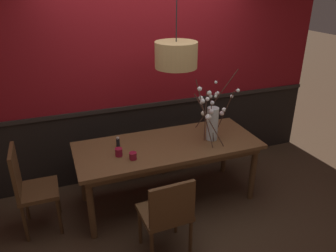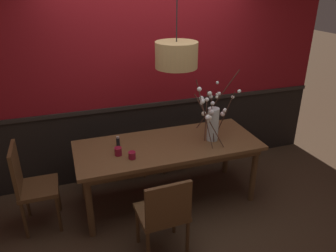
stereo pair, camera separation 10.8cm
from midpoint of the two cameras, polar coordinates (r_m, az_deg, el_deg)
name	(u,v)px [view 2 (the right image)]	position (r m, az deg, el deg)	size (l,w,h in m)	color
ground_plane	(168,199)	(4.11, 0.77, -12.53)	(24.00, 24.00, 0.00)	#422D1E
back_wall	(148,65)	(4.15, -2.75, 10.64)	(4.82, 0.14, 2.99)	black
dining_table	(168,150)	(3.75, 0.83, -4.24)	(2.08, 0.85, 0.76)	brown
chair_far_side_right	(170,131)	(4.59, 1.00, -0.83)	(0.47, 0.44, 0.90)	brown
chair_near_side_left	(164,212)	(3.11, 0.36, -14.80)	(0.47, 0.42, 0.87)	brown
chair_far_side_left	(127,137)	(4.45, -6.51, -1.92)	(0.49, 0.45, 0.90)	brown
chair_head_west_end	(30,183)	(3.69, -22.14, -9.19)	(0.40, 0.42, 0.97)	brown
vase_with_blossoms	(213,121)	(3.74, 8.58, 0.87)	(0.63, 0.62, 0.78)	silver
candle_holder_nearer_center	(118,151)	(3.49, -7.79, -4.39)	(0.08, 0.08, 0.09)	maroon
candle_holder_nearer_edge	(132,155)	(3.41, -5.37, -5.09)	(0.08, 0.08, 0.08)	maroon
condiment_bottle	(118,142)	(3.67, -7.86, -2.71)	(0.04, 0.04, 0.12)	black
pendant_lamp	(176,55)	(3.46, 2.39, 12.25)	(0.44, 0.44, 1.38)	tan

